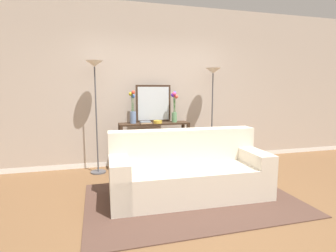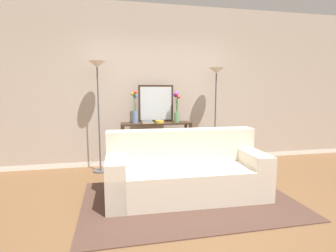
# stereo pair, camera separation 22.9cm
# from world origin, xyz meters

# --- Properties ---
(ground_plane) EXTENTS (16.00, 16.00, 0.02)m
(ground_plane) POSITION_xyz_m (0.00, 0.00, -0.01)
(ground_plane) COLOR brown
(back_wall) EXTENTS (12.00, 0.15, 3.01)m
(back_wall) POSITION_xyz_m (0.00, 2.08, 1.50)
(back_wall) COLOR white
(back_wall) RESTS_ON ground
(area_rug) EXTENTS (2.70, 1.79, 0.01)m
(area_rug) POSITION_xyz_m (0.10, 0.15, 0.01)
(area_rug) COLOR #51382D
(area_rug) RESTS_ON ground
(couch) EXTENTS (2.11, 0.91, 0.88)m
(couch) POSITION_xyz_m (0.10, 0.30, 0.32)
(couch) COLOR beige
(couch) RESTS_ON ground
(console_table) EXTENTS (1.25, 0.35, 0.85)m
(console_table) POSITION_xyz_m (-0.07, 1.65, 0.58)
(console_table) COLOR #382619
(console_table) RESTS_ON ground
(floor_lamp_left) EXTENTS (0.28, 0.28, 1.91)m
(floor_lamp_left) POSITION_xyz_m (-1.07, 1.66, 1.50)
(floor_lamp_left) COLOR #4C4C51
(floor_lamp_left) RESTS_ON ground
(floor_lamp_right) EXTENTS (0.28, 0.28, 1.84)m
(floor_lamp_right) POSITION_xyz_m (1.06, 1.66, 1.44)
(floor_lamp_right) COLOR #4C4C51
(floor_lamp_right) RESTS_ON ground
(wall_mirror) EXTENTS (0.65, 0.02, 0.68)m
(wall_mirror) POSITION_xyz_m (-0.05, 1.80, 1.18)
(wall_mirror) COLOR #382619
(wall_mirror) RESTS_ON console_table
(vase_tall_flowers) EXTENTS (0.12, 0.14, 0.58)m
(vase_tall_flowers) POSITION_xyz_m (-0.45, 1.67, 1.06)
(vase_tall_flowers) COLOR #6B84AD
(vase_tall_flowers) RESTS_ON console_table
(vase_short_flowers) EXTENTS (0.13, 0.13, 0.56)m
(vase_short_flowers) POSITION_xyz_m (0.30, 1.64, 1.13)
(vase_short_flowers) COLOR #669E6B
(vase_short_flowers) RESTS_ON console_table
(fruit_bowl) EXTENTS (0.15, 0.15, 0.05)m
(fruit_bowl) POSITION_xyz_m (-0.03, 1.55, 0.87)
(fruit_bowl) COLOR gold
(fruit_bowl) RESTS_ON console_table
(book_stack) EXTENTS (0.20, 0.14, 0.05)m
(book_stack) POSITION_xyz_m (-0.25, 1.54, 0.87)
(book_stack) COLOR tan
(book_stack) RESTS_ON console_table
(book_row_under_console) EXTENTS (0.35, 0.17, 0.13)m
(book_row_under_console) POSITION_xyz_m (-0.41, 1.65, 0.06)
(book_row_under_console) COLOR navy
(book_row_under_console) RESTS_ON ground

